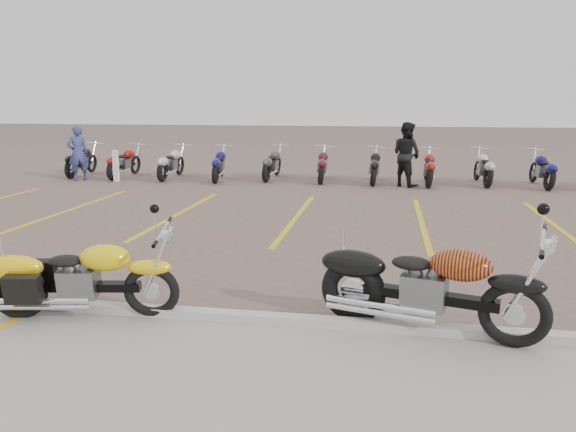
{
  "coord_description": "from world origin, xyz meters",
  "views": [
    {
      "loc": [
        1.9,
        -7.95,
        2.53
      ],
      "look_at": [
        0.42,
        0.55,
        0.75
      ],
      "focal_mm": 35.0,
      "sensor_mm": 36.0,
      "label": 1
    }
  ],
  "objects_px": {
    "yellow_cruiser": "(80,281)",
    "person_a": "(78,153)",
    "person_b": "(406,154)",
    "bollard": "(116,166)",
    "flame_cruiser": "(424,290)"
  },
  "relations": [
    {
      "from": "yellow_cruiser",
      "to": "person_b",
      "type": "xyz_separation_m",
      "value": [
        4.09,
        11.36,
        0.5
      ]
    },
    {
      "from": "yellow_cruiser",
      "to": "person_b",
      "type": "relative_size",
      "value": 1.17
    },
    {
      "from": "yellow_cruiser",
      "to": "person_a",
      "type": "distance_m",
      "value": 12.53
    },
    {
      "from": "person_a",
      "to": "person_b",
      "type": "height_order",
      "value": "person_b"
    },
    {
      "from": "flame_cruiser",
      "to": "person_b",
      "type": "distance_m",
      "value": 11.14
    },
    {
      "from": "bollard",
      "to": "flame_cruiser",
      "type": "bearing_deg",
      "value": -49.87
    },
    {
      "from": "yellow_cruiser",
      "to": "person_b",
      "type": "bearing_deg",
      "value": 60.35
    },
    {
      "from": "person_a",
      "to": "person_b",
      "type": "relative_size",
      "value": 0.92
    },
    {
      "from": "person_a",
      "to": "person_b",
      "type": "xyz_separation_m",
      "value": [
        10.35,
        0.52,
        0.08
      ]
    },
    {
      "from": "yellow_cruiser",
      "to": "bollard",
      "type": "xyz_separation_m",
      "value": [
        -4.96,
        10.79,
        0.04
      ]
    },
    {
      "from": "yellow_cruiser",
      "to": "flame_cruiser",
      "type": "height_order",
      "value": "flame_cruiser"
    },
    {
      "from": "flame_cruiser",
      "to": "person_a",
      "type": "height_order",
      "value": "person_a"
    },
    {
      "from": "yellow_cruiser",
      "to": "bollard",
      "type": "relative_size",
      "value": 2.23
    },
    {
      "from": "bollard",
      "to": "person_b",
      "type": "bearing_deg",
      "value": 3.62
    },
    {
      "from": "bollard",
      "to": "person_a",
      "type": "bearing_deg",
      "value": 177.59
    }
  ]
}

